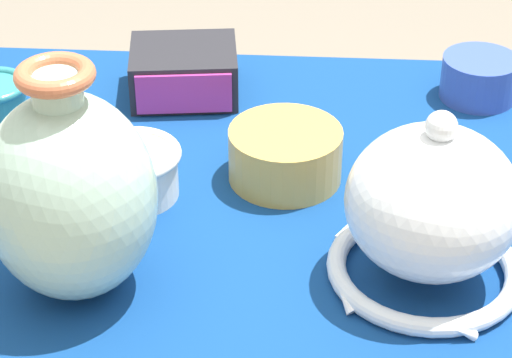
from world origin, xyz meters
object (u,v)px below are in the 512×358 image
(vase_tall_bulbous, at_px, (70,195))
(pot_squat_ochre, at_px, (285,155))
(pot_squat_cobalt, at_px, (479,78))
(cup_wide_ivory, at_px, (134,170))
(vase_dome_bell, at_px, (431,212))
(mosaic_tile_box, at_px, (184,72))

(vase_tall_bulbous, height_order, pot_squat_ochre, vase_tall_bulbous)
(vase_tall_bulbous, distance_m, pot_squat_cobalt, 0.69)
(cup_wide_ivory, height_order, pot_squat_ochre, pot_squat_ochre)
(vase_tall_bulbous, height_order, vase_dome_bell, vase_tall_bulbous)
(vase_dome_bell, distance_m, cup_wide_ivory, 0.39)
(vase_dome_bell, xyz_separation_m, cup_wide_ivory, (-0.35, 0.14, -0.05))
(mosaic_tile_box, bearing_deg, cup_wide_ivory, -103.49)
(vase_dome_bell, xyz_separation_m, mosaic_tile_box, (-0.32, 0.41, -0.05))
(vase_tall_bulbous, relative_size, mosaic_tile_box, 1.62)
(mosaic_tile_box, xyz_separation_m, pot_squat_cobalt, (0.43, 0.02, -0.00))
(vase_dome_bell, bearing_deg, cup_wide_ivory, 158.49)
(cup_wide_ivory, xyz_separation_m, pot_squat_cobalt, (0.46, 0.28, -0.00))
(vase_dome_bell, height_order, pot_squat_cobalt, vase_dome_bell)
(vase_dome_bell, bearing_deg, pot_squat_cobalt, 75.55)
(vase_dome_bell, relative_size, cup_wide_ivory, 1.88)
(vase_dome_bell, xyz_separation_m, pot_squat_cobalt, (0.11, 0.42, -0.06))
(vase_tall_bulbous, bearing_deg, vase_dome_bell, 6.04)
(pot_squat_cobalt, bearing_deg, pot_squat_ochre, -139.78)
(vase_tall_bulbous, xyz_separation_m, pot_squat_ochre, (0.22, 0.23, -0.09))
(mosaic_tile_box, xyz_separation_m, pot_squat_ochre, (0.16, -0.22, -0.00))
(vase_dome_bell, distance_m, pot_squat_ochre, 0.26)
(vase_dome_bell, height_order, pot_squat_ochre, vase_dome_bell)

